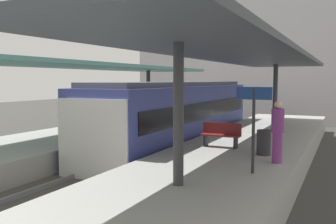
% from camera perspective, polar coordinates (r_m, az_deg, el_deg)
% --- Properties ---
extents(ground_plane, '(80.00, 80.00, 0.00)m').
position_cam_1_polar(ground_plane, '(14.86, -4.26, -8.29)').
color(ground_plane, '#383835').
extents(platform_left, '(4.40, 28.00, 1.00)m').
position_cam_1_polar(platform_left, '(16.93, -15.55, -5.10)').
color(platform_left, '#9E9E99').
rests_on(platform_left, ground_plane).
extents(platform_right, '(4.40, 28.00, 1.00)m').
position_cam_1_polar(platform_right, '(13.32, 10.21, -7.70)').
color(platform_right, '#9E9E99').
rests_on(platform_right, ground_plane).
extents(track_ballast, '(3.20, 28.00, 0.20)m').
position_cam_1_polar(track_ballast, '(14.83, -4.26, -7.92)').
color(track_ballast, '#4C4742').
rests_on(track_ballast, ground_plane).
extents(rail_near_side, '(0.08, 28.00, 0.14)m').
position_cam_1_polar(rail_near_side, '(15.16, -6.64, -7.00)').
color(rail_near_side, slate).
rests_on(rail_near_side, track_ballast).
extents(rail_far_side, '(0.08, 28.00, 0.14)m').
position_cam_1_polar(rail_far_side, '(14.46, -1.76, -7.55)').
color(rail_far_side, slate).
rests_on(rail_far_side, track_ballast).
extents(commuter_train, '(2.78, 13.72, 3.10)m').
position_cam_1_polar(commuter_train, '(17.92, 1.70, -0.42)').
color(commuter_train, '#38428C').
rests_on(commuter_train, track_ballast).
extents(canopy_left, '(4.18, 21.00, 3.12)m').
position_cam_1_polar(canopy_left, '(17.77, -12.83, 6.77)').
color(canopy_left, '#333335').
rests_on(canopy_left, platform_left).
extents(canopy_right, '(4.18, 21.00, 3.37)m').
position_cam_1_polar(canopy_right, '(14.39, 11.93, 8.24)').
color(canopy_right, '#333335').
rests_on(canopy_right, platform_right).
extents(platform_bench, '(1.40, 0.41, 0.86)m').
position_cam_1_polar(platform_bench, '(13.49, 8.09, -3.34)').
color(platform_bench, black).
rests_on(platform_bench, platform_right).
extents(platform_sign, '(0.90, 0.08, 2.21)m').
position_cam_1_polar(platform_sign, '(9.71, 12.90, 0.28)').
color(platform_sign, '#262628').
rests_on(platform_sign, platform_right).
extents(litter_bin, '(0.44, 0.44, 0.80)m').
position_cam_1_polar(litter_bin, '(12.35, 14.35, -4.51)').
color(litter_bin, '#2D2D30').
rests_on(litter_bin, platform_right).
extents(passenger_near_bench, '(0.36, 0.36, 1.79)m').
position_cam_1_polar(passenger_near_bench, '(11.19, 16.31, -2.75)').
color(passenger_near_bench, '#7A337A').
rests_on(passenger_near_bench, platform_right).
extents(passenger_mid_platform, '(0.36, 0.36, 1.69)m').
position_cam_1_polar(passenger_mid_platform, '(18.38, -7.53, 0.15)').
color(passenger_mid_platform, '#998460').
rests_on(passenger_mid_platform, platform_left).
extents(station_building_backdrop, '(18.00, 6.00, 11.00)m').
position_cam_1_polar(station_building_backdrop, '(33.56, 11.94, 8.39)').
color(station_building_backdrop, '#B7B2B7').
rests_on(station_building_backdrop, ground_plane).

